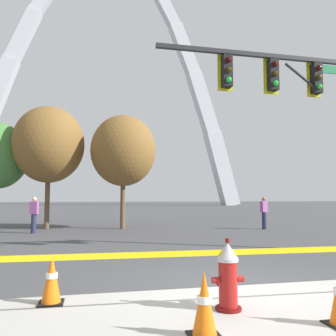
{
  "coord_description": "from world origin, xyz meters",
  "views": [
    {
      "loc": [
        -2.6,
        -5.91,
        1.56
      ],
      "look_at": [
        -0.21,
        5.0,
        2.5
      ],
      "focal_mm": 37.59,
      "sensor_mm": 36.0,
      "label": 1
    }
  ],
  "objects_px": {
    "traffic_cone_by_hydrant": "(204,305)",
    "traffic_signal_gantry": "(307,104)",
    "pedestrian_walking_left": "(264,213)",
    "monument_arch": "(107,88)",
    "traffic_cone_curb_edge": "(52,279)",
    "pedestrian_standing_center": "(34,214)",
    "fire_hydrant": "(228,276)"
  },
  "relations": [
    {
      "from": "traffic_cone_by_hydrant",
      "to": "pedestrian_walking_left",
      "type": "bearing_deg",
      "value": 59.74
    },
    {
      "from": "traffic_cone_curb_edge",
      "to": "pedestrian_walking_left",
      "type": "distance_m",
      "value": 13.81
    },
    {
      "from": "monument_arch",
      "to": "pedestrian_walking_left",
      "type": "relative_size",
      "value": 32.56
    },
    {
      "from": "traffic_cone_by_hydrant",
      "to": "pedestrian_walking_left",
      "type": "relative_size",
      "value": 0.46
    },
    {
      "from": "fire_hydrant",
      "to": "traffic_signal_gantry",
      "type": "height_order",
      "value": "traffic_signal_gantry"
    },
    {
      "from": "traffic_cone_curb_edge",
      "to": "traffic_signal_gantry",
      "type": "xyz_separation_m",
      "value": [
        6.62,
        3.36,
        3.91
      ]
    },
    {
      "from": "traffic_cone_by_hydrant",
      "to": "monument_arch",
      "type": "distance_m",
      "value": 65.43
    },
    {
      "from": "traffic_cone_curb_edge",
      "to": "traffic_signal_gantry",
      "type": "bearing_deg",
      "value": 26.92
    },
    {
      "from": "pedestrian_standing_center",
      "to": "fire_hydrant",
      "type": "bearing_deg",
      "value": -69.71
    },
    {
      "from": "fire_hydrant",
      "to": "traffic_cone_by_hydrant",
      "type": "xyz_separation_m",
      "value": [
        -0.62,
        -0.84,
        -0.11
      ]
    },
    {
      "from": "traffic_signal_gantry",
      "to": "traffic_cone_by_hydrant",
      "type": "bearing_deg",
      "value": -133.74
    },
    {
      "from": "fire_hydrant",
      "to": "pedestrian_walking_left",
      "type": "distance_m",
      "value": 13.08
    },
    {
      "from": "traffic_cone_by_hydrant",
      "to": "traffic_signal_gantry",
      "type": "xyz_separation_m",
      "value": [
        4.8,
        5.02,
        3.91
      ]
    },
    {
      "from": "traffic_signal_gantry",
      "to": "monument_arch",
      "type": "xyz_separation_m",
      "value": [
        -3.47,
        56.66,
        17.88
      ]
    },
    {
      "from": "traffic_cone_by_hydrant",
      "to": "pedestrian_walking_left",
      "type": "distance_m",
      "value": 14.11
    },
    {
      "from": "traffic_cone_curb_edge",
      "to": "pedestrian_walking_left",
      "type": "xyz_separation_m",
      "value": [
        8.93,
        10.53,
        0.46
      ]
    },
    {
      "from": "traffic_cone_by_hydrant",
      "to": "traffic_cone_curb_edge",
      "type": "distance_m",
      "value": 2.46
    },
    {
      "from": "monument_arch",
      "to": "pedestrian_walking_left",
      "type": "height_order",
      "value": "monument_arch"
    },
    {
      "from": "traffic_signal_gantry",
      "to": "pedestrian_standing_center",
      "type": "xyz_separation_m",
      "value": [
        -8.51,
        7.51,
        -3.45
      ]
    },
    {
      "from": "fire_hydrant",
      "to": "monument_arch",
      "type": "relative_size",
      "value": 0.02
    },
    {
      "from": "traffic_cone_by_hydrant",
      "to": "traffic_cone_curb_edge",
      "type": "height_order",
      "value": "same"
    },
    {
      "from": "traffic_signal_gantry",
      "to": "pedestrian_standing_center",
      "type": "relative_size",
      "value": 4.04
    },
    {
      "from": "pedestrian_walking_left",
      "to": "pedestrian_standing_center",
      "type": "bearing_deg",
      "value": 178.19
    },
    {
      "from": "traffic_cone_curb_edge",
      "to": "traffic_cone_by_hydrant",
      "type": "bearing_deg",
      "value": -42.37
    },
    {
      "from": "traffic_signal_gantry",
      "to": "monument_arch",
      "type": "bearing_deg",
      "value": 93.51
    },
    {
      "from": "traffic_cone_by_hydrant",
      "to": "pedestrian_standing_center",
      "type": "distance_m",
      "value": 13.07
    },
    {
      "from": "traffic_signal_gantry",
      "to": "pedestrian_walking_left",
      "type": "xyz_separation_m",
      "value": [
        2.31,
        7.17,
        -3.45
      ]
    },
    {
      "from": "monument_arch",
      "to": "pedestrian_standing_center",
      "type": "height_order",
      "value": "monument_arch"
    },
    {
      "from": "traffic_signal_gantry",
      "to": "traffic_cone_curb_edge",
      "type": "bearing_deg",
      "value": -153.08
    },
    {
      "from": "traffic_signal_gantry",
      "to": "pedestrian_walking_left",
      "type": "distance_m",
      "value": 8.28
    },
    {
      "from": "traffic_cone_curb_edge",
      "to": "pedestrian_standing_center",
      "type": "xyz_separation_m",
      "value": [
        -1.89,
        10.87,
        0.46
      ]
    },
    {
      "from": "pedestrian_standing_center",
      "to": "pedestrian_walking_left",
      "type": "bearing_deg",
      "value": -1.81
    }
  ]
}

